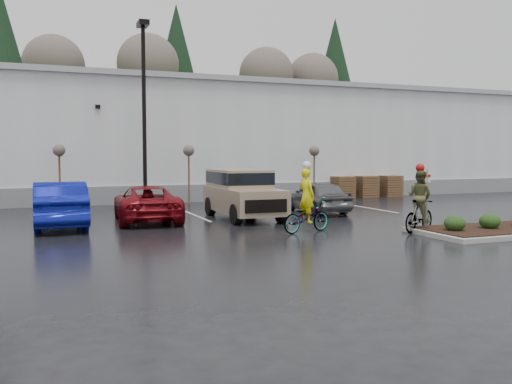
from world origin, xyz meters
name	(u,v)px	position (x,y,z in m)	size (l,w,h in m)	color
ground	(334,238)	(0.00, 0.00, 0.00)	(120.00, 120.00, 0.00)	black
warehouse	(178,141)	(0.00, 21.99, 3.65)	(60.50, 15.50, 7.20)	silver
wooded_ridge	(130,152)	(0.00, 45.00, 3.00)	(80.00, 25.00, 6.00)	#233E1A
lamppost	(144,94)	(-4.00, 12.00, 5.69)	(0.50, 1.00, 9.22)	black
sapling_west	(59,154)	(-8.00, 13.00, 2.73)	(0.60, 0.60, 3.20)	#48301C
sapling_mid	(189,154)	(-1.50, 13.00, 2.73)	(0.60, 0.60, 3.20)	#48301C
sapling_east	(314,154)	(6.00, 13.00, 2.73)	(0.60, 0.60, 3.20)	#48301C
pallet_stack_a	(343,187)	(8.50, 14.00, 0.68)	(1.20, 1.20, 1.35)	#48301C
pallet_stack_b	(366,186)	(10.20, 14.00, 0.68)	(1.20, 1.20, 1.35)	#48301C
pallet_stack_c	(390,186)	(12.00, 14.00, 0.68)	(1.20, 1.20, 1.35)	#48301C
shrub_a	(455,223)	(4.00, -1.00, 0.41)	(0.70, 0.70, 0.52)	black
shrub_b	(490,221)	(5.50, -1.00, 0.41)	(0.70, 0.70, 0.52)	black
fire_lane_sign	(427,191)	(3.80, 0.20, 1.41)	(0.30, 0.05, 2.20)	gray
car_blue	(60,204)	(-8.18, 6.07, 0.85)	(1.80, 5.16, 1.70)	navy
car_red	(147,203)	(-4.85, 6.66, 0.72)	(2.40, 5.21, 1.45)	maroon
suv_tan	(243,194)	(-0.89, 6.11, 1.03)	(2.20, 5.10, 2.06)	gray
car_grey	(317,197)	(3.09, 7.03, 0.74)	(1.75, 4.35, 1.48)	#5E6162
cyclist_hivis	(306,211)	(-0.24, 1.50, 0.76)	(2.16, 1.25, 2.47)	#3F3F44
cyclist_olive	(419,207)	(3.44, 0.13, 0.87)	(1.89, 1.26, 2.39)	#3F3F44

